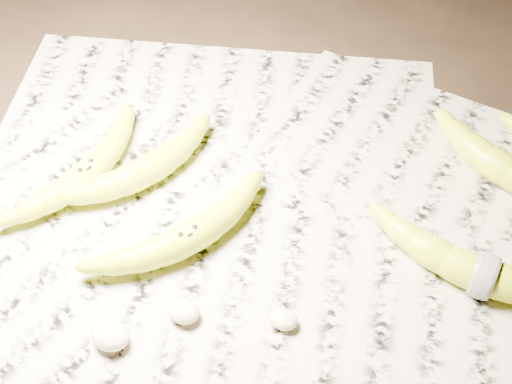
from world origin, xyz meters
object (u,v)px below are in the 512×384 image
at_px(banana_center, 187,237).
at_px(banana_taped, 485,274).
at_px(banana_left_a, 86,172).
at_px(banana_left_b, 144,170).
at_px(banana_upper_a, 511,171).

xyz_separation_m(banana_center, banana_taped, (0.30, 0.07, 0.00)).
relative_size(banana_left_a, banana_center, 0.99).
relative_size(banana_left_b, banana_taped, 0.78).
distance_m(banana_left_a, banana_left_b, 0.07).
xyz_separation_m(banana_left_a, banana_upper_a, (0.45, 0.18, 0.00)).
distance_m(banana_left_b, banana_center, 0.11).
relative_size(banana_left_a, banana_left_b, 1.04).
bearing_deg(banana_taped, banana_upper_a, 92.67).
xyz_separation_m(banana_taped, banana_upper_a, (0.00, 0.15, -0.00)).
bearing_deg(banana_center, banana_upper_a, -20.02).
height_order(banana_left_b, banana_taped, banana_taped).
bearing_deg(banana_upper_a, banana_center, -124.00).
bearing_deg(banana_left_b, banana_upper_a, -37.56).
distance_m(banana_left_a, banana_center, 0.15).
height_order(banana_left_a, banana_left_b, banana_left_b).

